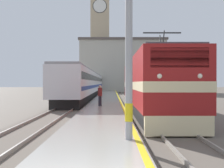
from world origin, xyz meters
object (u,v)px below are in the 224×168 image
object	(u,v)px
catenary_mast	(131,29)
person_on_platform	(99,95)
locomotive_train	(150,86)
passenger_train	(87,84)
clock_tower	(99,32)

from	to	relation	value
catenary_mast	person_on_platform	distance (m)	13.11
locomotive_train	passenger_train	distance (m)	26.07
person_on_platform	clock_tower	world-z (taller)	clock_tower
passenger_train	catenary_mast	bearing A→B (deg)	-82.50
passenger_train	catenary_mast	distance (m)	34.57
passenger_train	person_on_platform	xyz separation A→B (m)	(2.87, -21.51, -0.87)
locomotive_train	person_on_platform	world-z (taller)	locomotive_train
catenary_mast	clock_tower	size ratio (longest dim) A/B	0.24
passenger_train	person_on_platform	bearing A→B (deg)	-82.40
catenary_mast	person_on_platform	xyz separation A→B (m)	(-1.63, 12.71, -2.78)
clock_tower	locomotive_train	bearing A→B (deg)	-83.79
passenger_train	person_on_platform	size ratio (longest dim) A/B	27.21
catenary_mast	person_on_platform	bearing A→B (deg)	97.33
locomotive_train	catenary_mast	xyz separation A→B (m)	(-2.03, -8.98, 1.98)
catenary_mast	clock_tower	world-z (taller)	clock_tower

